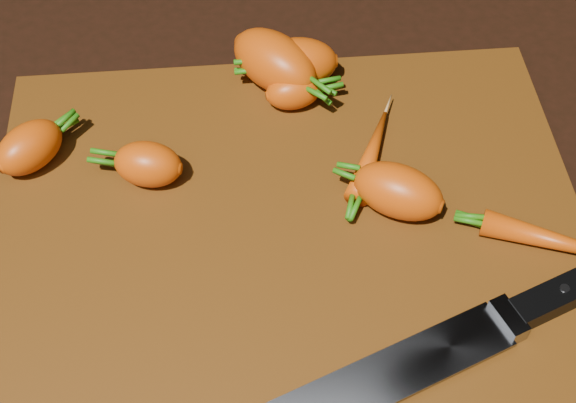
{
  "coord_description": "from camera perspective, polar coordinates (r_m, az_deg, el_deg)",
  "views": [
    {
      "loc": [
        -0.03,
        -0.39,
        0.56
      ],
      "look_at": [
        0.0,
        0.01,
        0.03
      ],
      "focal_mm": 50.0,
      "sensor_mm": 36.0,
      "label": 1
    }
  ],
  "objects": [
    {
      "name": "knife",
      "position": [
        0.6,
        7.96,
        -11.83
      ],
      "size": [
        0.35,
        0.16,
        0.02
      ],
      "rotation": [
        0.0,
        0.0,
        0.37
      ],
      "color": "gray",
      "rests_on": "cutting_board"
    },
    {
      "name": "carrot_7",
      "position": [
        0.69,
        18.9,
        -2.8
      ],
      "size": [
        0.13,
        0.07,
        0.02
      ],
      "primitive_type": "ellipsoid",
      "rotation": [
        0.0,
        0.0,
        -0.42
      ],
      "color": "#C7470A",
      "rests_on": "cutting_board"
    },
    {
      "name": "carrot_1",
      "position": [
        0.7,
        -9.93,
        2.62
      ],
      "size": [
        0.07,
        0.05,
        0.04
      ],
      "primitive_type": "ellipsoid",
      "rotation": [
        0.0,
        0.0,
        2.88
      ],
      "color": "#C7470A",
      "rests_on": "cutting_board"
    },
    {
      "name": "carrot_6",
      "position": [
        0.71,
        5.95,
        3.39
      ],
      "size": [
        0.06,
        0.11,
        0.02
      ],
      "primitive_type": "ellipsoid",
      "rotation": [
        0.0,
        0.0,
        1.17
      ],
      "color": "#C7470A",
      "rests_on": "cutting_board"
    },
    {
      "name": "ground",
      "position": [
        0.69,
        0.07,
        -2.44
      ],
      "size": [
        2.0,
        2.0,
        0.01
      ],
      "primitive_type": "cube",
      "color": "black"
    },
    {
      "name": "carrot_4",
      "position": [
        0.75,
        0.4,
        7.84
      ],
      "size": [
        0.06,
        0.04,
        0.03
      ],
      "primitive_type": "ellipsoid",
      "rotation": [
        0.0,
        0.0,
        0.17
      ],
      "color": "#C7470A",
      "rests_on": "cutting_board"
    },
    {
      "name": "carrot_0",
      "position": [
        0.74,
        -17.92,
        3.69
      ],
      "size": [
        0.07,
        0.07,
        0.04
      ],
      "primitive_type": "ellipsoid",
      "rotation": [
        0.0,
        0.0,
        0.79
      ],
      "color": "#C7470A",
      "rests_on": "cutting_board"
    },
    {
      "name": "carrot_3",
      "position": [
        0.77,
        0.64,
        9.83
      ],
      "size": [
        0.08,
        0.05,
        0.05
      ],
      "primitive_type": "ellipsoid",
      "rotation": [
        0.0,
        0.0,
        3.14
      ],
      "color": "#C7470A",
      "rests_on": "cutting_board"
    },
    {
      "name": "carrot_5",
      "position": [
        0.67,
        7.84,
        0.73
      ],
      "size": [
        0.09,
        0.08,
        0.05
      ],
      "primitive_type": "ellipsoid",
      "rotation": [
        0.0,
        0.0,
        2.61
      ],
      "color": "#C7470A",
      "rests_on": "cutting_board"
    },
    {
      "name": "carrot_2",
      "position": [
        0.77,
        -0.96,
        9.9
      ],
      "size": [
        0.1,
        0.11,
        0.05
      ],
      "primitive_type": "ellipsoid",
      "rotation": [
        0.0,
        0.0,
        -0.83
      ],
      "color": "#C7470A",
      "rests_on": "cutting_board"
    },
    {
      "name": "cutting_board",
      "position": [
        0.68,
        0.07,
        -1.9
      ],
      "size": [
        0.5,
        0.4,
        0.01
      ],
      "primitive_type": "cube",
      "color": "#5E320C",
      "rests_on": "ground"
    }
  ]
}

